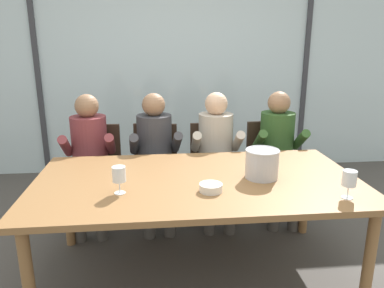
{
  "coord_description": "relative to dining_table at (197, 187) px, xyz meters",
  "views": [
    {
      "loc": [
        -0.28,
        -2.35,
        1.66
      ],
      "look_at": [
        0.0,
        0.35,
        0.89
      ],
      "focal_mm": 34.4,
      "sensor_mm": 36.0,
      "label": 1
    }
  ],
  "objects": [
    {
      "name": "person_maroon_top",
      "position": [
        -0.87,
        0.87,
        0.01
      ],
      "size": [
        0.48,
        0.63,
        1.2
      ],
      "rotation": [
        0.0,
        0.0,
        0.07
      ],
      "color": "brown",
      "rests_on": "ground"
    },
    {
      "name": "wine_glass_near_bucket",
      "position": [
        0.87,
        -0.41,
        0.18
      ],
      "size": [
        0.08,
        0.08,
        0.17
      ],
      "color": "silver",
      "rests_on": "dining_table"
    },
    {
      "name": "person_beige_jumper",
      "position": [
        0.28,
        0.87,
        0.01
      ],
      "size": [
        0.48,
        0.62,
        1.2
      ],
      "rotation": [
        0.0,
        0.0,
        -0.05
      ],
      "color": "#B7AD9E",
      "rests_on": "ground"
    },
    {
      "name": "person_charcoal_jacket",
      "position": [
        -0.28,
        0.87,
        0.01
      ],
      "size": [
        0.48,
        0.62,
        1.2
      ],
      "rotation": [
        0.0,
        0.0,
        0.06
      ],
      "color": "#38383D",
      "rests_on": "ground"
    },
    {
      "name": "window_glass_panel",
      "position": [
        0.0,
        2.33,
        0.62
      ],
      "size": [
        7.42,
        0.03,
        2.6
      ],
      "primitive_type": "cube",
      "color": "silver",
      "rests_on": "ground"
    },
    {
      "name": "ground",
      "position": [
        0.0,
        1.0,
        -0.68
      ],
      "size": [
        14.0,
        14.0,
        0.0
      ],
      "primitive_type": "plane",
      "color": "#4C4742"
    },
    {
      "name": "person_olive_shirt",
      "position": [
        0.87,
        0.87,
        0.01
      ],
      "size": [
        0.48,
        0.63,
        1.2
      ],
      "rotation": [
        0.0,
        0.0,
        -0.07
      ],
      "color": "#2D5123",
      "rests_on": "ground"
    },
    {
      "name": "hillside_vineyard",
      "position": [
        0.0,
        6.14,
        0.4
      ],
      "size": [
        13.42,
        2.4,
        2.15
      ],
      "primitive_type": "cube",
      "color": "#386633",
      "rests_on": "ground"
    },
    {
      "name": "chair_right_of_center",
      "position": [
        0.85,
        1.02,
        -0.16
      ],
      "size": [
        0.47,
        0.47,
        0.88
      ],
      "rotation": [
        0.0,
        0.0,
        0.07
      ],
      "color": "#332319",
      "rests_on": "ground"
    },
    {
      "name": "wine_glass_by_left_taster",
      "position": [
        -0.51,
        -0.2,
        0.18
      ],
      "size": [
        0.08,
        0.08,
        0.17
      ],
      "color": "silver",
      "rests_on": "dining_table"
    },
    {
      "name": "chair_near_curtain",
      "position": [
        -0.83,
        1.03,
        -0.16
      ],
      "size": [
        0.44,
        0.44,
        0.88
      ],
      "rotation": [
        0.0,
        0.0,
        -0.01
      ],
      "color": "#332319",
      "rests_on": "ground"
    },
    {
      "name": "window_mullion_right",
      "position": [
        1.67,
        2.31,
        0.62
      ],
      "size": [
        0.06,
        0.06,
        2.6
      ],
      "primitive_type": "cube",
      "color": "#38383D",
      "rests_on": "ground"
    },
    {
      "name": "chair_center",
      "position": [
        0.27,
        0.99,
        -0.16
      ],
      "size": [
        0.45,
        0.45,
        0.88
      ],
      "rotation": [
        0.0,
        0.0,
        -0.02
      ],
      "color": "#332319",
      "rests_on": "ground"
    },
    {
      "name": "chair_left_of_center",
      "position": [
        -0.3,
        1.01,
        -0.16
      ],
      "size": [
        0.5,
        0.5,
        0.88
      ],
      "rotation": [
        0.0,
        0.0,
        -0.14
      ],
      "color": "#332319",
      "rests_on": "ground"
    },
    {
      "name": "dining_table",
      "position": [
        0.0,
        0.0,
        0.0
      ],
      "size": [
        2.22,
        1.19,
        0.74
      ],
      "color": "olive",
      "rests_on": "ground"
    },
    {
      "name": "ice_bucket_primary",
      "position": [
        0.45,
        -0.02,
        0.17
      ],
      "size": [
        0.23,
        0.23,
        0.2
      ],
      "color": "#B7B7BC",
      "rests_on": "dining_table"
    },
    {
      "name": "tasting_bowl",
      "position": [
        0.06,
        -0.23,
        0.09
      ],
      "size": [
        0.15,
        0.15,
        0.05
      ],
      "primitive_type": "cylinder",
      "color": "silver",
      "rests_on": "dining_table"
    },
    {
      "name": "window_mullion_left",
      "position": [
        -1.67,
        2.31,
        0.62
      ],
      "size": [
        0.06,
        0.06,
        2.6
      ],
      "primitive_type": "cube",
      "color": "#38383D",
      "rests_on": "ground"
    }
  ]
}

